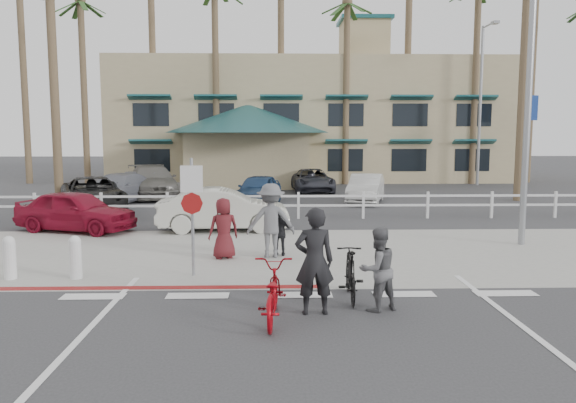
{
  "coord_description": "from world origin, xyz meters",
  "views": [
    {
      "loc": [
        -0.55,
        -9.96,
        3.11
      ],
      "look_at": [
        -0.18,
        3.44,
        1.5
      ],
      "focal_mm": 35.0,
      "sensor_mm": 36.0,
      "label": 1
    }
  ],
  "objects_px": {
    "bike_red": "(272,293)",
    "car_white_sedan": "(223,210)",
    "car_red_compact": "(76,211)",
    "bike_black": "(350,274)",
    "sign_post": "(192,211)"
  },
  "relations": [
    {
      "from": "sign_post",
      "to": "bike_red",
      "type": "xyz_separation_m",
      "value": [
        1.74,
        -3.06,
        -0.96
      ]
    },
    {
      "from": "bike_red",
      "to": "car_white_sedan",
      "type": "bearing_deg",
      "value": -76.42
    },
    {
      "from": "sign_post",
      "to": "car_white_sedan",
      "type": "relative_size",
      "value": 0.69
    },
    {
      "from": "car_white_sedan",
      "to": "bike_red",
      "type": "bearing_deg",
      "value": -172.74
    },
    {
      "from": "sign_post",
      "to": "bike_red",
      "type": "bearing_deg",
      "value": -60.43
    },
    {
      "from": "car_white_sedan",
      "to": "car_red_compact",
      "type": "height_order",
      "value": "car_white_sedan"
    },
    {
      "from": "sign_post",
      "to": "car_red_compact",
      "type": "relative_size",
      "value": 0.74
    },
    {
      "from": "bike_black",
      "to": "sign_post",
      "type": "bearing_deg",
      "value": -27.61
    },
    {
      "from": "bike_black",
      "to": "car_red_compact",
      "type": "distance_m",
      "value": 10.96
    },
    {
      "from": "bike_red",
      "to": "car_white_sedan",
      "type": "relative_size",
      "value": 0.44
    },
    {
      "from": "car_red_compact",
      "to": "car_white_sedan",
      "type": "bearing_deg",
      "value": -71.49
    },
    {
      "from": "sign_post",
      "to": "car_white_sedan",
      "type": "height_order",
      "value": "sign_post"
    },
    {
      "from": "bike_red",
      "to": "bike_black",
      "type": "relative_size",
      "value": 1.13
    },
    {
      "from": "bike_black",
      "to": "car_white_sedan",
      "type": "bearing_deg",
      "value": -65.78
    },
    {
      "from": "bike_red",
      "to": "car_white_sedan",
      "type": "distance_m",
      "value": 9.02
    }
  ]
}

